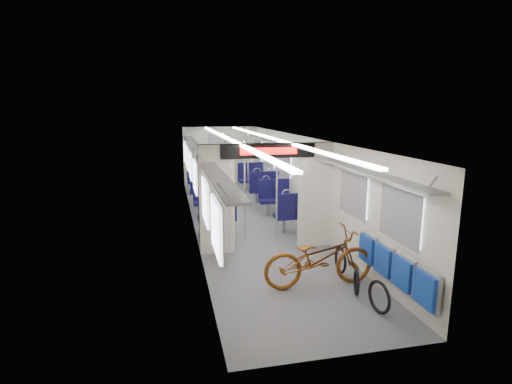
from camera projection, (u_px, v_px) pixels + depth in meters
carriage at (251, 169)px, 10.11m from camera, size 12.00×12.02×2.31m
bicycle at (319, 258)px, 6.79m from camera, size 1.95×0.69×1.02m
flip_bench at (394, 267)px, 6.24m from camera, size 0.12×2.14×0.55m
bike_hoop_a at (379, 299)px, 5.94m from camera, size 0.12×0.52×0.51m
bike_hoop_b at (356, 283)px, 6.54m from camera, size 0.19×0.44×0.44m
bike_hoop_c at (340, 261)px, 7.42m from camera, size 0.07×0.50×0.50m
seat_bay_near_left at (213, 204)px, 10.47m from camera, size 0.91×2.09×1.10m
seat_bay_near_right at (284, 202)px, 10.68m from camera, size 0.92×2.14×1.12m
seat_bay_far_left at (202, 182)px, 13.63m from camera, size 0.93×2.15×1.12m
seat_bay_far_right at (257, 180)px, 13.84m from camera, size 0.96×2.30×1.17m
stanchion_near_left at (245, 190)px, 9.24m from camera, size 0.04×0.04×2.30m
stanchion_near_right at (277, 191)px, 9.15m from camera, size 0.04×0.04×2.30m
stanchion_far_left at (224, 172)px, 11.95m from camera, size 0.04×0.04×2.30m
stanchion_far_right at (248, 172)px, 11.94m from camera, size 0.04×0.04×2.30m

